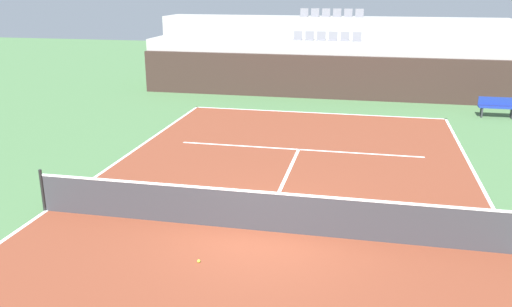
# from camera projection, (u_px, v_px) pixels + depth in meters

# --- Properties ---
(ground_plane) EXTENTS (80.00, 80.00, 0.00)m
(ground_plane) POSITION_uv_depth(u_px,v_px,m) (261.00, 231.00, 12.14)
(ground_plane) COLOR #477042
(court_surface) EXTENTS (11.00, 24.00, 0.01)m
(court_surface) POSITION_uv_depth(u_px,v_px,m) (261.00, 231.00, 12.13)
(court_surface) COLOR brown
(court_surface) RESTS_ON ground_plane
(baseline_far) EXTENTS (11.00, 0.10, 0.00)m
(baseline_far) POSITION_uv_depth(u_px,v_px,m) (315.00, 113.00, 23.27)
(baseline_far) COLOR white
(baseline_far) RESTS_ON court_surface
(sideline_left) EXTENTS (0.10, 24.00, 0.00)m
(sideline_left) POSITION_uv_depth(u_px,v_px,m) (47.00, 210.00, 13.21)
(sideline_left) COLOR white
(sideline_left) RESTS_ON court_surface
(service_line_far) EXTENTS (8.26, 0.10, 0.00)m
(service_line_far) POSITION_uv_depth(u_px,v_px,m) (299.00, 149.00, 18.10)
(service_line_far) COLOR white
(service_line_far) RESTS_ON court_surface
(centre_service_line) EXTENTS (0.10, 6.40, 0.00)m
(centre_service_line) POSITION_uv_depth(u_px,v_px,m) (284.00, 182.00, 15.11)
(centre_service_line) COLOR white
(centre_service_line) RESTS_ON court_surface
(back_wall) EXTENTS (18.40, 0.30, 2.10)m
(back_wall) POSITION_uv_depth(u_px,v_px,m) (323.00, 77.00, 25.96)
(back_wall) COLOR #33231E
(back_wall) RESTS_ON ground_plane
(stands_tier_lower) EXTENTS (18.40, 2.40, 2.68)m
(stands_tier_lower) POSITION_uv_depth(u_px,v_px,m) (326.00, 67.00, 27.13)
(stands_tier_lower) COLOR #9E9E99
(stands_tier_lower) RESTS_ON ground_plane
(stands_tier_upper) EXTENTS (18.40, 2.40, 3.70)m
(stands_tier_upper) POSITION_uv_depth(u_px,v_px,m) (330.00, 52.00, 29.21)
(stands_tier_upper) COLOR #9E9E99
(stands_tier_upper) RESTS_ON ground_plane
(seating_row_lower) EXTENTS (3.41, 0.44, 0.44)m
(seating_row_lower) POSITION_uv_depth(u_px,v_px,m) (327.00, 38.00, 26.77)
(seating_row_lower) COLOR slate
(seating_row_lower) RESTS_ON stands_tier_lower
(seating_row_upper) EXTENTS (3.41, 0.44, 0.44)m
(seating_row_upper) POSITION_uv_depth(u_px,v_px,m) (331.00, 15.00, 28.70)
(seating_row_upper) COLOR slate
(seating_row_upper) RESTS_ON stands_tier_upper
(tennis_net) EXTENTS (11.08, 0.08, 1.07)m
(tennis_net) POSITION_uv_depth(u_px,v_px,m) (261.00, 210.00, 11.98)
(tennis_net) COLOR black
(tennis_net) RESTS_ON court_surface
(player_bench) EXTENTS (1.50, 0.40, 0.85)m
(player_bench) POSITION_uv_depth(u_px,v_px,m) (497.00, 106.00, 22.37)
(player_bench) COLOR navy
(player_bench) RESTS_ON ground_plane
(tennis_ball_1) EXTENTS (0.07, 0.07, 0.07)m
(tennis_ball_1) POSITION_uv_depth(u_px,v_px,m) (199.00, 261.00, 10.73)
(tennis_ball_1) COLOR #CCE033
(tennis_ball_1) RESTS_ON court_surface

